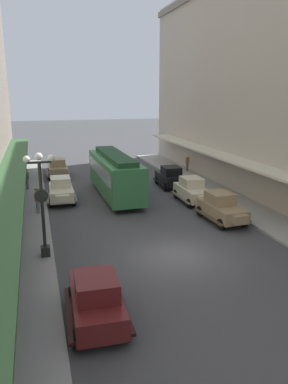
{
  "coord_description": "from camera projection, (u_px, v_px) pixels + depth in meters",
  "views": [
    {
      "loc": [
        -6.52,
        -16.34,
        7.97
      ],
      "look_at": [
        0.0,
        6.0,
        1.8
      ],
      "focal_mm": 35.03,
      "sensor_mm": 36.0,
      "label": 1
    }
  ],
  "objects": [
    {
      "name": "pedestrian_1",
      "position": [
        187.0,
        163.0,
        38.54
      ],
      "size": [
        0.36,
        0.24,
        1.64
      ],
      "color": "#4C4238",
      "rests_on": "sidewalk_right"
    },
    {
      "name": "fire_hydrant",
      "position": [
        222.0,
        198.0,
        27.36
      ],
      "size": [
        0.24,
        0.24,
        0.82
      ],
      "color": "#B21E19",
      "rests_on": "sidewalk_right"
    },
    {
      "name": "sidewalk_left",
      "position": [
        22.0,
        273.0,
        16.92
      ],
      "size": [
        3.0,
        60.0,
        0.15
      ],
      "primitive_type": "cube",
      "color": "#99968E",
      "rests_on": "ground"
    },
    {
      "name": "parked_car_4",
      "position": [
        58.0,
        168.0,
        36.41
      ],
      "size": [
        2.22,
        4.29,
        1.84
      ],
      "color": "#997F5B",
      "rests_on": "ground"
    },
    {
      "name": "pedestrian_2",
      "position": [
        27.0,
        179.0,
        31.3
      ],
      "size": [
        0.36,
        0.28,
        1.67
      ],
      "color": "slate",
      "rests_on": "sidewalk_left"
    },
    {
      "name": "streetcar",
      "position": [
        115.0,
        173.0,
        29.23
      ],
      "size": [
        2.62,
        9.63,
        3.46
      ],
      "color": "#33723F",
      "rests_on": "ground"
    },
    {
      "name": "pedestrian_0",
      "position": [
        37.0,
        201.0,
        24.93
      ],
      "size": [
        0.36,
        0.28,
        1.67
      ],
      "color": "slate",
      "rests_on": "sidewalk_left"
    },
    {
      "name": "ground_plane",
      "position": [
        177.0,
        255.0,
        18.97
      ],
      "size": [
        200.0,
        200.0,
        0.0
      ],
      "primitive_type": "plane",
      "color": "#424244"
    },
    {
      "name": "lamp_post_with_clock",
      "position": [
        42.0,
        201.0,
        17.85
      ],
      "size": [
        1.42,
        0.44,
        5.16
      ],
      "color": "black",
      "rests_on": "sidewalk_left"
    },
    {
      "name": "parked_car_0",
      "position": [
        193.0,
        190.0,
        28.08
      ],
      "size": [
        2.17,
        4.27,
        1.84
      ],
      "color": "beige",
      "rests_on": "ground"
    },
    {
      "name": "parked_car_2",
      "position": [
        61.0,
        189.0,
        28.17
      ],
      "size": [
        2.24,
        4.3,
        1.84
      ],
      "color": "beige",
      "rests_on": "ground"
    },
    {
      "name": "parked_car_3",
      "position": [
        96.0,
        297.0,
        13.29
      ],
      "size": [
        2.28,
        4.31,
        1.84
      ],
      "color": "#591919",
      "rests_on": "ground"
    },
    {
      "name": "parked_car_1",
      "position": [
        221.0,
        207.0,
        23.84
      ],
      "size": [
        2.31,
        4.32,
        1.84
      ],
      "color": "#997F5B",
      "rests_on": "ground"
    },
    {
      "name": "parked_car_5",
      "position": [
        170.0,
        176.0,
        32.57
      ],
      "size": [
        2.26,
        4.3,
        1.84
      ],
      "color": "black",
      "rests_on": "ground"
    }
  ]
}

